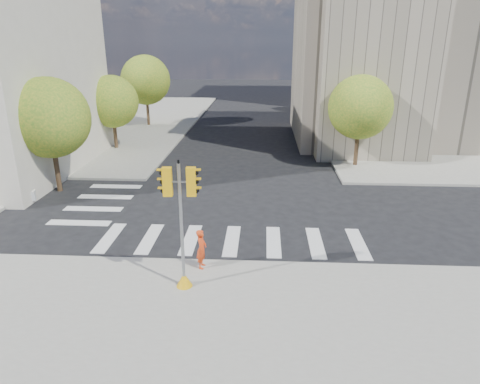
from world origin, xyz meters
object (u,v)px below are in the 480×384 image
at_px(lamp_near, 356,92).
at_px(traffic_signal, 182,236).
at_px(lamp_far, 330,77).
at_px(photographer, 202,249).

relative_size(lamp_near, traffic_signal, 1.80).
bearing_deg(lamp_far, traffic_signal, -105.57).
distance_m(lamp_near, traffic_signal, 22.21).
bearing_deg(lamp_far, lamp_near, -90.00).
distance_m(lamp_near, lamp_far, 14.00).
relative_size(lamp_near, photographer, 5.34).
bearing_deg(traffic_signal, lamp_far, 70.86).
bearing_deg(photographer, lamp_far, -11.08).
xyz_separation_m(lamp_far, traffic_signal, (-9.46, -33.94, -2.52)).
relative_size(lamp_far, traffic_signal, 1.80).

